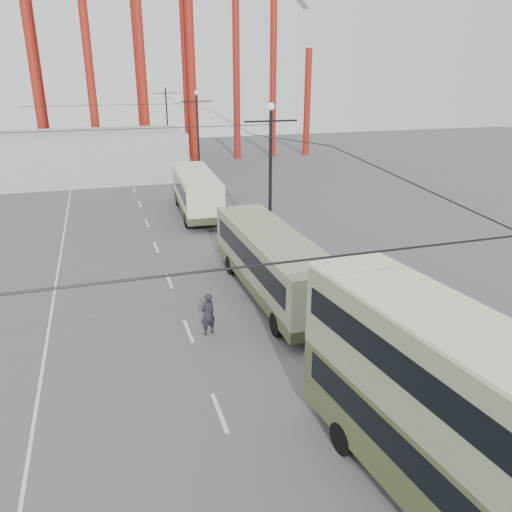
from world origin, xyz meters
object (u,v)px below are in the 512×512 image
object	(u,v)px
double_decker_bus	(453,414)
single_decker_cream	(196,191)
pedestrian	(208,314)
single_decker_green	(272,261)

from	to	relation	value
double_decker_bus	single_decker_cream	distance (m)	31.08
pedestrian	double_decker_bus	bearing A→B (deg)	87.00
single_decker_green	pedestrian	distance (m)	5.07
double_decker_bus	pedestrian	size ratio (longest dim) A/B	5.34
double_decker_bus	single_decker_green	world-z (taller)	double_decker_bus
double_decker_bus	single_decker_cream	bearing A→B (deg)	84.08
double_decker_bus	pedestrian	xyz separation A→B (m)	(-3.78, 11.13, -2.08)
double_decker_bus	single_decker_green	distance (m)	14.15
single_decker_green	pedestrian	size ratio (longest dim) A/B	6.15
double_decker_bus	single_decker_green	bearing A→B (deg)	82.47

